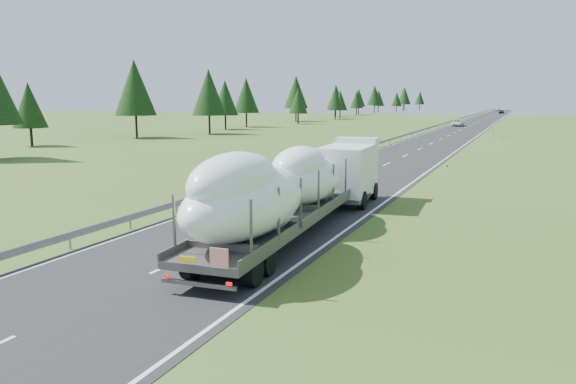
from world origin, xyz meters
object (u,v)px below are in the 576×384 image
at_px(highway_sign, 493,126).
at_px(distant_van, 458,123).
at_px(distant_car_dark, 501,112).
at_px(distant_car_blue, 498,110).
at_px(boat_truck, 293,185).

height_order(highway_sign, distant_van, highway_sign).
relative_size(highway_sign, distant_car_dark, 0.58).
height_order(distant_van, distant_car_blue, distant_van).
xyz_separation_m(highway_sign, distant_van, (-9.46, 34.55, -1.05)).
height_order(boat_truck, distant_van, boat_truck).
distance_m(distant_car_dark, distant_car_blue, 41.93).
distance_m(boat_truck, distant_car_blue, 260.16).
bearing_deg(boat_truck, highway_sign, 86.39).
bearing_deg(distant_car_blue, distant_van, -84.54).
height_order(distant_van, distant_car_dark, distant_van).
xyz_separation_m(boat_truck, distant_car_blue, (-4.03, 260.13, -1.76)).
relative_size(boat_truck, distant_car_dark, 4.72).
distance_m(distant_van, distant_car_blue, 151.73).
bearing_deg(highway_sign, distant_car_dark, 92.08).
height_order(boat_truck, distant_car_blue, boat_truck).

